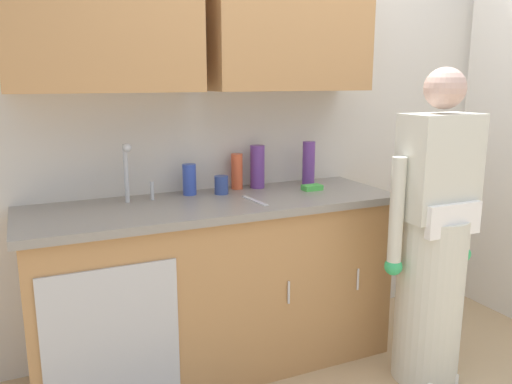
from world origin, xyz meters
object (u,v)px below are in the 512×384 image
Objects in this scene: bottle_cleaner_spray at (237,171)px; sponge at (312,188)px; person_at_sink at (432,253)px; bottle_soap at (189,180)px; cup_by_sink at (221,185)px; knife_on_counter at (255,201)px; bottle_water_tall at (309,163)px; sink at (141,210)px; bottle_water_short at (257,167)px.

sponge is (0.38, -0.21, -0.09)m from bottle_cleaner_spray.
bottle_cleaner_spray is at bearing 132.75° from person_at_sink.
bottle_soap is 1.54× the size of sponge.
cup_by_sink is 0.52m from sponge.
cup_by_sink is at bearing 140.83° from person_at_sink.
cup_by_sink reaches higher than knife_on_counter.
person_at_sink is 14.73× the size of sponge.
bottle_water_tall is at bearing 2.21° from cup_by_sink.
bottle_soap is at bearing 161.58° from cup_by_sink.
bottle_soap is (0.31, 0.18, 0.10)m from sink.
bottle_cleaner_spray is (-0.12, 0.02, -0.02)m from bottle_water_short.
sink is 0.37m from bottle_soap.
person_at_sink is 7.93× the size of bottle_cleaner_spray.
sponge is (0.41, 0.11, 0.01)m from knife_on_counter.
sink is at bearing -160.11° from bottle_cleaner_spray.
person_at_sink is 9.54× the size of bottle_soap.
bottle_soap reaches higher than knife_on_counter.
knife_on_counter is (-0.47, -0.26, -0.13)m from bottle_water_tall.
sink is 0.77m from bottle_water_short.
cup_by_sink is 0.26m from knife_on_counter.
bottle_soap is 0.40m from knife_on_counter.
person_at_sink reaches higher than knife_on_counter.
bottle_water_short is at bearing 148.12° from knife_on_counter.
sink is 0.65m from bottle_cleaner_spray.
bottle_soap is 0.71× the size of knife_on_counter.
sink reaches higher than sponge.
person_at_sink is at bearing -58.18° from sponge.
bottle_water_short is 0.42m from bottle_soap.
person_at_sink reaches higher than bottle_soap.
bottle_cleaner_spray is at bearing 19.89° from sink.
bottle_water_tall is (-0.31, 0.74, 0.38)m from person_at_sink.
bottle_water_short reaches higher than bottle_cleaner_spray.
bottle_water_short is 1.04× the size of knife_on_counter.
bottle_cleaner_spray reaches higher than bottle_soap.
bottle_cleaner_spray is 0.17m from cup_by_sink.
cup_by_sink is (-0.57, -0.02, -0.08)m from bottle_water_tall.
bottle_water_tall is 2.37× the size of sponge.
sponge is (-0.37, 0.59, 0.26)m from person_at_sink.
sink is at bearing -105.46° from knife_on_counter.
person_at_sink is 6.22× the size of bottle_water_tall.
bottle_soap is 0.83× the size of bottle_cleaner_spray.
bottle_soap is at bearing 165.34° from sponge.
bottle_cleaner_spray is at bearing 170.88° from bottle_water_tall.
knife_on_counter is 0.43m from sponge.
person_at_sink is 0.95m from knife_on_counter.
bottle_water_short is at bearing 16.07° from cup_by_sink.
sink is 4.55× the size of sponge.
bottle_cleaner_spray reaches higher than knife_on_counter.
cup_by_sink is (-0.88, 0.71, 0.30)m from person_at_sink.
bottle_water_tall reaches higher than knife_on_counter.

